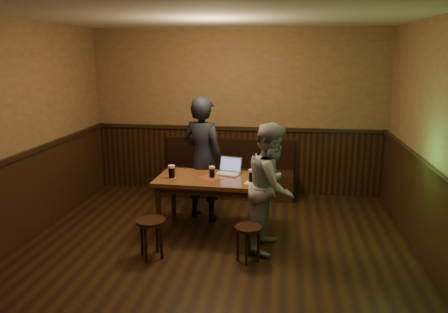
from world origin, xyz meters
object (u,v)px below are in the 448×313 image
Objects in this scene: bench at (228,177)px; person_grey at (271,187)px; stool_right at (248,233)px; pint_left at (172,172)px; pint_mid at (212,172)px; pub_table at (212,185)px; pint_right at (252,176)px; person_suit at (203,159)px; laptop at (229,169)px; stool_left at (151,227)px.

person_grey reaches higher than bench.
pint_left reaches higher than stool_right.
pint_mid is 0.10× the size of person_grey.
pub_table is 8.89× the size of pint_right.
pint_mid is 0.55m from pint_right.
pint_mid is 0.09× the size of person_suit.
bench is 1.92m from pint_right.
stool_right is 0.66m from person_grey.
pub_table is 0.34m from laptop.
pint_left is 1.06m from pint_right.
person_suit is (0.37, 1.36, 0.52)m from stool_left.
stool_right is (1.15, 0.06, -0.03)m from stool_left.
pint_mid is at bearing 10.39° from pint_left.
pub_table is 1.07m from stool_left.
pint_right is at bearing -1.06° from pint_left.
person_suit reaches higher than bench.
stool_left is 1.15m from stool_right.
pint_mid is at bearing 54.38° from stool_left.
pub_table is at bearing 54.77° from stool_left.
person_suit is 1.14× the size of person_grey.
pub_table is 0.58m from pint_right.
person_grey is (1.32, -0.25, -0.07)m from pint_left.
pint_right is 0.11× the size of person_grey.
pint_left is 0.79m from laptop.
person_suit is at bearing 58.60° from person_grey.
bench reaches higher than pub_table.
pint_right reaches higher than stool_left.
pint_mid is at bearing 135.41° from person_suit.
pint_right is at bearing 57.91° from person_grey.
person_grey is (0.80, -1.99, 0.48)m from bench.
pint_mid reaches higher than pub_table.
pint_left is (0.07, 0.73, 0.49)m from stool_left.
pub_table is at bearing 108.25° from pint_mid.
pint_mid is at bearing -89.91° from bench.
stool_left is at bearing -112.73° from laptop.
pint_left is 1.06× the size of pint_right.
pint_right is 0.48m from laptop.
person_grey is (0.60, -0.57, -0.04)m from laptop.
pint_right is at bearing -10.90° from pub_table.
laptop is at bearing -81.95° from bench.
person_suit is (-0.22, -1.11, 0.59)m from bench.
stool_right is at bearing -54.12° from pint_mid.
pub_table is (-0.00, -1.63, 0.36)m from bench.
pub_table is 1.01m from stool_right.
laptop reaches higher than pint_left.
stool_left is 1.09× the size of stool_right.
pub_table is 3.13× the size of stool_left.
bench is 1.67m from pub_table.
person_grey is at bearing 162.06° from person_suit.
pub_table is 9.49× the size of pint_mid.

